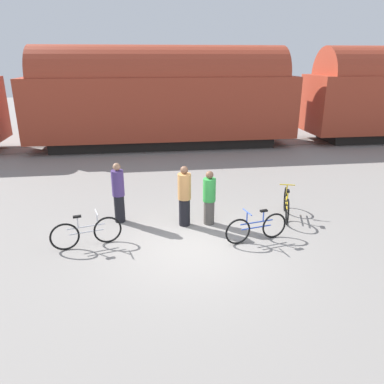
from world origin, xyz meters
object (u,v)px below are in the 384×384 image
(person_in_green, at_px, (209,198))
(person_in_purple, at_px, (118,193))
(freight_train, at_px, (162,96))
(bicycle_silver, at_px, (87,233))
(bicycle_blue, at_px, (256,228))
(bicycle_yellow, at_px, (286,205))
(person_in_tan, at_px, (184,196))

(person_in_green, xyz_separation_m, person_in_purple, (-2.58, 0.51, 0.10))
(freight_train, height_order, bicycle_silver, freight_train)
(bicycle_blue, distance_m, person_in_green, 1.68)
(person_in_purple, bearing_deg, bicycle_silver, -3.45)
(freight_train, relative_size, person_in_purple, 24.65)
(bicycle_yellow, xyz_separation_m, bicycle_silver, (-5.76, -1.10, -0.02))
(freight_train, relative_size, person_in_green, 27.57)
(bicycle_yellow, height_order, bicycle_blue, bicycle_yellow)
(bicycle_blue, relative_size, person_in_purple, 0.98)
(person_in_tan, bearing_deg, person_in_purple, -108.61)
(bicycle_yellow, distance_m, person_in_purple, 5.03)
(bicycle_silver, xyz_separation_m, person_in_purple, (0.77, 1.46, 0.51))
(person_in_green, relative_size, person_in_tan, 0.90)
(freight_train, height_order, bicycle_blue, freight_train)
(bicycle_silver, relative_size, person_in_green, 1.10)
(bicycle_blue, relative_size, person_in_tan, 0.99)
(bicycle_yellow, bearing_deg, person_in_purple, 175.83)
(bicycle_blue, xyz_separation_m, person_in_tan, (-1.75, 1.26, 0.51))
(freight_train, bearing_deg, bicycle_yellow, -73.18)
(bicycle_silver, bearing_deg, person_in_purple, 62.26)
(bicycle_silver, height_order, person_in_purple, person_in_purple)
(person_in_tan, relative_size, person_in_purple, 0.99)
(bicycle_blue, bearing_deg, freight_train, 98.31)
(freight_train, height_order, bicycle_yellow, freight_train)
(person_in_green, height_order, person_in_purple, person_in_purple)
(freight_train, xyz_separation_m, person_in_green, (0.64, -10.23, -1.88))
(person_in_green, relative_size, person_in_purple, 0.89)
(bicycle_yellow, xyz_separation_m, bicycle_blue, (-1.37, -1.41, -0.03))
(bicycle_blue, relative_size, person_in_green, 1.10)
(freight_train, distance_m, person_in_purple, 10.07)
(bicycle_silver, relative_size, bicycle_blue, 1.00)
(freight_train, bearing_deg, person_in_green, -86.41)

